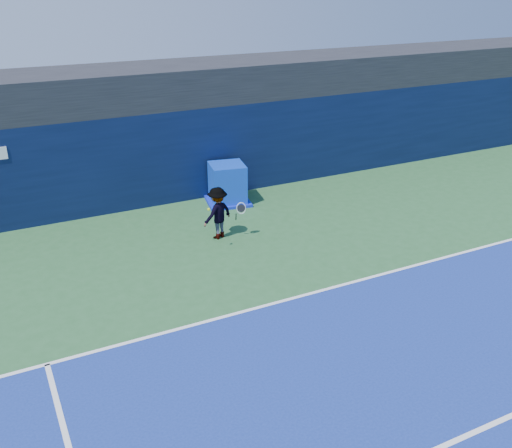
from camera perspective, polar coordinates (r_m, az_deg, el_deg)
The scene contains 7 objects.
ground at distance 11.09m, azimuth 9.59°, elevation -15.10°, with size 80.00×80.00×0.00m, color #285A2E.
baseline at distance 13.15m, azimuth 1.95°, elevation -7.89°, with size 24.00×0.10×0.01m, color white.
stadium_band at distance 19.38m, azimuth -10.28°, elevation 13.53°, with size 36.00×3.00×1.20m, color black.
back_wall_assembly at distance 18.92m, azimuth -8.94°, elevation 6.83°, with size 36.00×1.03×3.00m.
equipment_cart at distance 18.65m, azimuth -2.87°, elevation 3.90°, with size 1.59×1.59×1.30m.
tennis_player at distance 16.03m, azimuth -3.85°, elevation 1.11°, with size 1.28×0.87×1.51m.
tennis_ball at distance 14.94m, azimuth -4.75°, elevation 1.48°, with size 0.08×0.08×0.08m.
Camera 1 is at (-5.41, -6.82, 6.88)m, focal length 40.00 mm.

